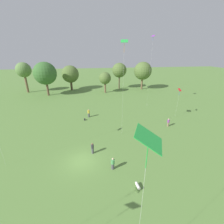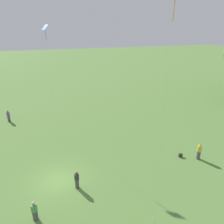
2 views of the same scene
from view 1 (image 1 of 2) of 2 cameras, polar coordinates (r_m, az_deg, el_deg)
ground_plane at (r=21.22m, az=-11.32°, el=-17.91°), size 240.00×240.00×0.00m
tree_0 at (r=60.20m, az=-30.63°, el=13.54°), size 4.92×4.92×10.23m
tree_1 at (r=52.81m, az=-24.13°, el=13.25°), size 7.02×7.02×10.62m
tree_2 at (r=58.07m, az=-15.61°, el=13.70°), size 6.14×6.14×8.93m
tree_3 at (r=52.45m, az=-2.68°, el=12.70°), size 4.08×4.08×7.07m
tree_4 at (r=58.31m, az=2.82°, el=15.59°), size 5.36×5.36×9.64m
tree_5 at (r=58.29m, az=11.64°, el=15.07°), size 6.46×6.46×10.09m
person_0 at (r=19.31m, az=0.30°, el=-19.07°), size 0.50×0.50×1.61m
person_1 at (r=30.84m, az=20.64°, el=-3.76°), size 0.56×0.56×1.62m
person_2 at (r=21.86m, az=-7.45°, el=-13.55°), size 0.57×0.57×1.67m
person_3 at (r=33.24m, az=-8.88°, el=-0.49°), size 0.56×0.56×1.81m
kite_3 at (r=6.00m, az=13.63°, el=-11.81°), size 1.41×1.48×10.77m
kite_4 at (r=33.99m, az=24.32°, el=7.32°), size 0.91×0.84×6.45m
kite_5 at (r=39.06m, az=15.23°, el=24.40°), size 0.95×0.98×16.96m
kite_6 at (r=23.06m, az=4.67°, el=23.85°), size 1.19×1.12×15.07m
dog_0 at (r=17.80m, az=9.68°, el=-25.86°), size 0.39×0.87×0.54m
picnic_bag_0 at (r=32.11m, az=-10.39°, el=-2.79°), size 0.31×0.40×0.38m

